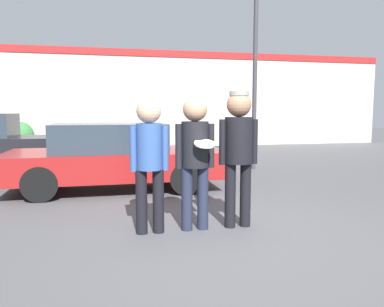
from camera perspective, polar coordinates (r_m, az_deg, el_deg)
ground_plane at (r=5.13m, az=3.76°, el=-11.65°), size 56.00×56.00×0.00m
storefront_building at (r=17.04m, az=-8.11°, el=8.34°), size 24.00×0.22×4.33m
person_left at (r=4.84m, az=-6.52°, el=-0.04°), size 0.50×0.33×1.76m
person_middle_with_frisbee at (r=4.95m, az=0.47°, el=0.45°), size 0.53×0.57×1.78m
person_right at (r=5.12m, az=7.09°, el=1.37°), size 0.55×0.38×1.86m
parked_car_near at (r=7.83m, az=-11.92°, el=-0.38°), size 4.25×1.91×1.35m
street_lamp at (r=10.82m, az=10.75°, el=17.91°), size 1.28×0.35×6.20m
shrub at (r=16.58m, az=-24.93°, el=2.38°), size 1.22×1.22×1.22m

